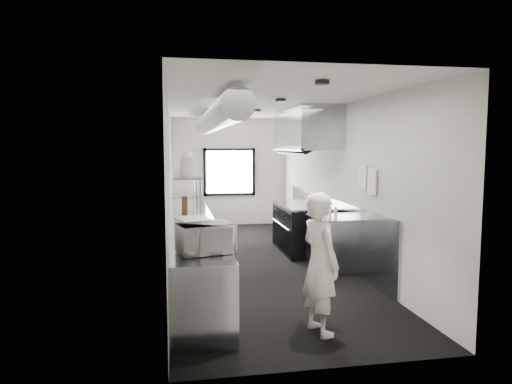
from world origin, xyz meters
name	(u,v)px	position (x,y,z in m)	size (l,w,h in m)	color
floor	(256,262)	(0.00, 0.00, 0.00)	(3.00, 8.00, 0.01)	black
ceiling	(256,104)	(0.00, 0.00, 2.80)	(3.00, 8.00, 0.01)	silver
wall_back	(229,172)	(0.00, 4.00, 1.40)	(3.00, 0.02, 2.80)	silver
wall_front	(334,221)	(0.00, -4.00, 1.40)	(3.00, 0.02, 2.80)	silver
wall_left	(170,186)	(-1.50, 0.00, 1.40)	(0.02, 8.00, 2.80)	silver
wall_right	(337,183)	(1.50, 0.00, 1.40)	(0.02, 8.00, 2.80)	silver
wall_cladding	(330,226)	(1.48, 0.30, 0.55)	(0.03, 5.50, 1.10)	gray
hvac_duct	(214,120)	(-0.70, 0.40, 2.55)	(0.40, 0.40, 6.40)	gray
service_window	(230,172)	(0.00, 3.96, 1.40)	(1.36, 0.05, 1.25)	white
exhaust_hood	(306,130)	(1.10, 0.70, 2.39)	(0.81, 2.20, 0.88)	gray
prep_counter	(192,246)	(-1.15, -0.50, 0.45)	(0.70, 6.00, 0.90)	gray
pass_shelf	(186,174)	(-1.19, 1.00, 1.54)	(0.45, 3.00, 0.68)	gray
range	(302,228)	(1.04, 0.70, 0.47)	(0.88, 1.60, 0.94)	black
bottle_station	(331,243)	(1.15, -0.70, 0.45)	(0.65, 0.80, 0.90)	gray
far_work_table	(186,213)	(-1.15, 3.20, 0.45)	(0.70, 1.20, 0.90)	gray
notice_sheet_a	(362,177)	(1.47, -1.20, 1.60)	(0.02, 0.28, 0.38)	white
notice_sheet_b	(372,182)	(1.47, -1.55, 1.55)	(0.02, 0.28, 0.38)	white
line_cook	(320,263)	(0.15, -3.18, 0.79)	(0.58, 0.38, 1.58)	silver
microwave	(205,238)	(-1.09, -2.94, 1.06)	(0.54, 0.41, 0.33)	silver
deli_tub_a	(186,247)	(-1.30, -2.82, 0.95)	(0.13, 0.13, 0.09)	#B1B8A9
deli_tub_b	(184,240)	(-1.31, -2.42, 0.95)	(0.13, 0.13, 0.09)	#B1B8A9
newspaper	(211,235)	(-0.95, -1.93, 0.91)	(0.33, 0.41, 0.01)	silver
small_plate	(205,230)	(-1.01, -1.57, 0.91)	(0.17, 0.17, 0.01)	silver
pastry	(205,226)	(-1.01, -1.57, 0.96)	(0.10, 0.10, 0.10)	tan
cutting_board	(194,219)	(-1.12, -0.59, 0.91)	(0.48, 0.64, 0.02)	silver
knife_block	(184,204)	(-1.25, 0.51, 1.03)	(0.10, 0.23, 0.25)	#55311E
plate_stack_a	(188,166)	(-1.18, 0.17, 1.72)	(0.26, 0.26, 0.30)	silver
plate_stack_b	(186,165)	(-1.21, 0.68, 1.72)	(0.23, 0.23, 0.30)	silver
plate_stack_c	(186,164)	(-1.19, 1.14, 1.73)	(0.23, 0.23, 0.33)	silver
plate_stack_d	(185,161)	(-1.20, 1.74, 1.76)	(0.24, 0.24, 0.38)	silver
squeeze_bottle_a	(336,213)	(1.13, -0.95, 0.99)	(0.06, 0.06, 0.19)	silver
squeeze_bottle_b	(330,212)	(1.08, -0.82, 1.00)	(0.07, 0.07, 0.20)	silver
squeeze_bottle_c	(328,211)	(1.10, -0.69, 1.00)	(0.07, 0.07, 0.20)	silver
squeeze_bottle_d	(327,210)	(1.12, -0.59, 0.99)	(0.06, 0.06, 0.18)	silver
squeeze_bottle_e	(324,208)	(1.14, -0.36, 1.00)	(0.07, 0.07, 0.20)	silver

